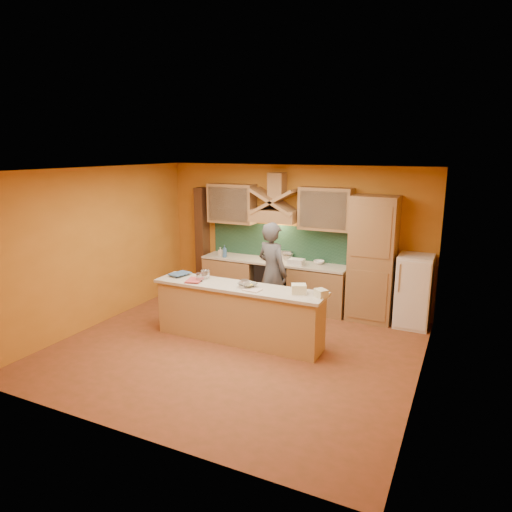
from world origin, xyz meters
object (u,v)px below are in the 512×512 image
at_px(person, 272,273).
at_px(mixing_bowl, 248,285).
at_px(stove, 273,283).
at_px(fridge, 414,291).
at_px(kitchen_scale, 245,284).

xyz_separation_m(person, mixing_bowl, (0.02, -1.03, 0.06)).
distance_m(stove, mixing_bowl, 2.01).
bearing_deg(person, stove, -45.32).
xyz_separation_m(stove, person, (0.35, -0.87, 0.47)).
bearing_deg(stove, fridge, 0.00).
height_order(stove, kitchen_scale, kitchen_scale).
bearing_deg(mixing_bowl, stove, 101.10).
relative_size(fridge, person, 0.70).
xyz_separation_m(kitchen_scale, mixing_bowl, (0.04, 0.04, -0.02)).
distance_m(kitchen_scale, mixing_bowl, 0.06).
height_order(person, kitchen_scale, person).
bearing_deg(fridge, kitchen_scale, -140.51).
xyz_separation_m(fridge, mixing_bowl, (-2.33, -1.91, 0.33)).
height_order(fridge, person, person).
bearing_deg(mixing_bowl, person, 91.13).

